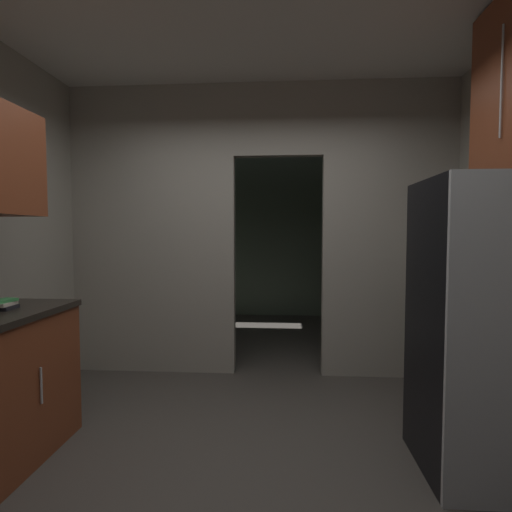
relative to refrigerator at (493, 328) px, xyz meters
The scene contains 6 objects.
ground 1.70m from the refrigerator, behind, with size 20.00×20.00×0.00m, color #47423D.
kitchen_overhead_slab 2.52m from the refrigerator, 164.55° to the left, with size 4.15×7.50×0.06m, color silver.
kitchen_partition 2.30m from the refrigerator, 132.70° to the left, with size 3.75×0.12×2.84m.
adjoining_room_shell 3.99m from the refrigerator, 111.74° to the left, with size 3.75×2.99×2.84m.
refrigerator is the anchor object (origin of this frame).
book_stack 2.93m from the refrigerator, behind, with size 0.12×0.17×0.06m.
Camera 1 is at (0.27, -2.33, 1.40)m, focal length 29.03 mm.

